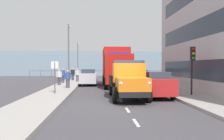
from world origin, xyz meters
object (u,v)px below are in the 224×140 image
car_white_kerbside_2 (129,75)px  car_navy_kerbside_3 (123,74)px  street_sign (55,72)px  truck_vintage_orange (128,80)px  pedestrian_by_lamp (59,76)px  car_silver_oppositeside_0 (89,77)px  lorry_cargo_red (116,66)px  pedestrian_with_bag (77,74)px  pedestrian_in_dark_coat (63,74)px  car_grey_kerbside_1 (137,78)px  lamp_post_promenade (69,48)px  lamp_post_far (78,56)px  car_red_kerbside_near (154,84)px  traffic_light_near (192,60)px  pedestrian_couple_b (73,73)px  pedestrian_couple_a (68,77)px

car_white_kerbside_2 → car_navy_kerbside_3: size_ratio=1.03×
car_navy_kerbside_3 → street_sign: bearing=68.0°
truck_vintage_orange → car_white_kerbside_2: size_ratio=1.41×
pedestrian_by_lamp → street_sign: (-0.91, 6.88, 0.59)m
car_silver_oppositeside_0 → pedestrian_by_lamp: bearing=25.1°
car_navy_kerbside_3 → car_silver_oppositeside_0: 9.85m
street_sign → car_white_kerbside_2: bearing=-121.4°
car_silver_oppositeside_0 → lorry_cargo_red: bearing=150.6°
lorry_cargo_red → pedestrian_with_bag: 6.51m
car_white_kerbside_2 → pedestrian_in_dark_coat: bearing=12.9°
lorry_cargo_red → car_white_kerbside_2: bearing=-113.5°
car_silver_oppositeside_0 → pedestrian_with_bag: (1.49, -3.15, 0.20)m
car_grey_kerbside_1 → pedestrian_with_bag: (6.28, -6.20, 0.20)m
lamp_post_promenade → lamp_post_far: lamp_post_promenade is taller
car_red_kerbside_near → traffic_light_near: size_ratio=1.39×
car_grey_kerbside_1 → pedestrian_couple_b: pedestrian_couple_b is taller
car_silver_oppositeside_0 → pedestrian_by_lamp: (2.91, 1.36, 0.20)m
truck_vintage_orange → pedestrian_couple_a: (4.54, -5.81, -0.11)m
pedestrian_in_dark_coat → traffic_light_near: (-10.18, 10.70, 1.38)m
pedestrian_couple_a → street_sign: 3.97m
car_red_kerbside_near → car_silver_oppositeside_0: same height
pedestrian_in_dark_coat → pedestrian_with_bag: size_ratio=1.00×
lamp_post_far → pedestrian_couple_b: bearing=90.3°
pedestrian_in_dark_coat → lamp_post_promenade: bearing=-126.5°
truck_vintage_orange → car_silver_oppositeside_0: (2.91, -10.15, -0.28)m
car_silver_oppositeside_0 → pedestrian_with_bag: 3.49m
lorry_cargo_red → car_grey_kerbside_1: bearing=143.5°
car_white_kerbside_2 → lamp_post_far: (7.17, -10.91, 2.83)m
car_white_kerbside_2 → lorry_cargo_red: bearing=66.5°
pedestrian_with_bag → lamp_post_promenade: size_ratio=0.24×
car_white_kerbside_2 → pedestrian_couple_a: pedestrian_couple_a is taller
car_silver_oppositeside_0 → street_sign: 8.52m
car_navy_kerbside_3 → car_silver_oppositeside_0: bearing=60.9°
pedestrian_by_lamp → pedestrian_in_dark_coat: pedestrian_in_dark_coat is taller
car_white_kerbside_2 → car_red_kerbside_near: bearing=90.0°
car_grey_kerbside_1 → car_silver_oppositeside_0: 5.68m
car_grey_kerbside_1 → pedestrian_in_dark_coat: 8.78m
car_red_kerbside_near → car_white_kerbside_2: size_ratio=1.11×
car_grey_kerbside_1 → lamp_post_promenade: 9.28m
traffic_light_near → street_sign: (9.25, -1.34, -0.79)m
car_silver_oppositeside_0 → pedestrian_with_bag: bearing=-64.7°
pedestrian_with_bag → pedestrian_by_lamp: bearing=72.5°
pedestrian_in_dark_coat → pedestrian_by_lamp: bearing=90.4°
street_sign → car_navy_kerbside_3: bearing=-112.0°
street_sign → pedestrian_couple_a: bearing=-95.3°
truck_vintage_orange → pedestrian_couple_b: 16.49m
car_silver_oppositeside_0 → traffic_light_near: size_ratio=1.43×
pedestrian_by_lamp → lamp_post_promenade: (-0.55, -3.24, 3.06)m
lorry_cargo_red → pedestrian_with_bag: (4.33, -4.75, -0.98)m
car_red_kerbside_near → lamp_post_promenade: 13.58m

